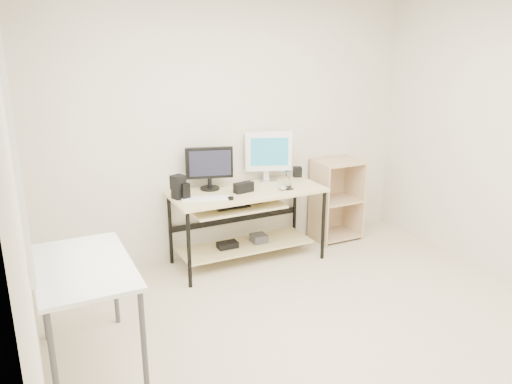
{
  "coord_description": "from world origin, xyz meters",
  "views": [
    {
      "loc": [
        -1.97,
        -2.56,
        2.15
      ],
      "look_at": [
        -0.08,
        1.3,
        0.84
      ],
      "focal_mm": 35.0,
      "sensor_mm": 36.0,
      "label": 1
    }
  ],
  "objects": [
    {
      "name": "white_imac",
      "position": [
        0.34,
        1.87,
        1.05
      ],
      "size": [
        0.47,
        0.21,
        0.51
      ],
      "rotation": [
        0.0,
        0.0,
        -0.34
      ],
      "color": "silver",
      "rests_on": "desk"
    },
    {
      "name": "speaker_left",
      "position": [
        -0.68,
        1.69,
        0.87
      ],
      "size": [
        0.14,
        0.14,
        0.22
      ],
      "rotation": [
        0.0,
        0.0,
        0.36
      ],
      "color": "black",
      "rests_on": "desk"
    },
    {
      "name": "speaker_right",
      "position": [
        0.7,
        1.88,
        0.8
      ],
      "size": [
        0.12,
        0.12,
        0.1
      ],
      "primitive_type": "cube",
      "rotation": [
        0.0,
        0.0,
        -0.41
      ],
      "color": "black",
      "rests_on": "desk"
    },
    {
      "name": "keyboard",
      "position": [
        -0.47,
        1.56,
        0.76
      ],
      "size": [
        0.45,
        0.25,
        0.02
      ],
      "primitive_type": "cube",
      "rotation": [
        0.0,
        0.0,
        -0.33
      ],
      "color": "white",
      "rests_on": "desk"
    },
    {
      "name": "desk",
      "position": [
        -0.03,
        1.66,
        0.54
      ],
      "size": [
        1.5,
        0.65,
        0.75
      ],
      "color": "beige",
      "rests_on": "ground"
    },
    {
      "name": "audio_controller",
      "position": [
        -0.63,
        1.63,
        0.83
      ],
      "size": [
        0.08,
        0.06,
        0.15
      ],
      "primitive_type": "cube",
      "rotation": [
        0.0,
        0.0,
        0.13
      ],
      "color": "black",
      "rests_on": "desk"
    },
    {
      "name": "black_monitor",
      "position": [
        -0.32,
        1.84,
        0.99
      ],
      "size": [
        0.45,
        0.19,
        0.42
      ],
      "rotation": [
        0.0,
        0.0,
        -0.27
      ],
      "color": "black",
      "rests_on": "desk"
    },
    {
      "name": "mouse",
      "position": [
        0.32,
        1.52,
        0.77
      ],
      "size": [
        0.11,
        0.14,
        0.04
      ],
      "primitive_type": "ellipsoid",
      "rotation": [
        0.0,
        0.0,
        -0.28
      ],
      "color": "#B3B3B8",
      "rests_on": "desk"
    },
    {
      "name": "side_table",
      "position": [
        -1.68,
        0.6,
        0.67
      ],
      "size": [
        0.6,
        1.0,
        0.75
      ],
      "color": "white",
      "rests_on": "ground"
    },
    {
      "name": "coaster",
      "position": [
        0.41,
        1.58,
        0.75
      ],
      "size": [
        0.13,
        0.13,
        0.01
      ],
      "primitive_type": "cylinder",
      "rotation": [
        0.0,
        0.0,
        0.36
      ],
      "color": "olive",
      "rests_on": "desk"
    },
    {
      "name": "smartphone",
      "position": [
        0.38,
        1.54,
        0.76
      ],
      "size": [
        0.08,
        0.14,
        0.01
      ],
      "primitive_type": "cube",
      "rotation": [
        0.0,
        0.0,
        0.07
      ],
      "color": "black",
      "rests_on": "desk"
    },
    {
      "name": "shelf_unit",
      "position": [
        1.15,
        1.82,
        0.45
      ],
      "size": [
        0.5,
        0.4,
        0.9
      ],
      "color": "#D1AF83",
      "rests_on": "ground"
    },
    {
      "name": "center_speaker",
      "position": [
        -0.06,
        1.61,
        0.8
      ],
      "size": [
        0.2,
        0.12,
        0.1
      ],
      "primitive_type": "cube",
      "rotation": [
        0.0,
        0.0,
        0.19
      ],
      "color": "black",
      "rests_on": "desk"
    },
    {
      "name": "room",
      "position": [
        -0.14,
        0.04,
        1.32
      ],
      "size": [
        4.01,
        4.01,
        2.62
      ],
      "color": "beige",
      "rests_on": "ground"
    },
    {
      "name": "drinking_glass",
      "position": [
        0.41,
        1.58,
        0.83
      ],
      "size": [
        0.1,
        0.1,
        0.15
      ],
      "primitive_type": "cylinder",
      "rotation": [
        0.0,
        0.0,
        0.36
      ],
      "color": "white",
      "rests_on": "coaster"
    },
    {
      "name": "volume_puck",
      "position": [
        -0.27,
        1.45,
        0.76
      ],
      "size": [
        0.07,
        0.07,
        0.02
      ],
      "primitive_type": "cylinder",
      "rotation": [
        0.0,
        0.0,
        -0.28
      ],
      "color": "black",
      "rests_on": "desk"
    }
  ]
}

